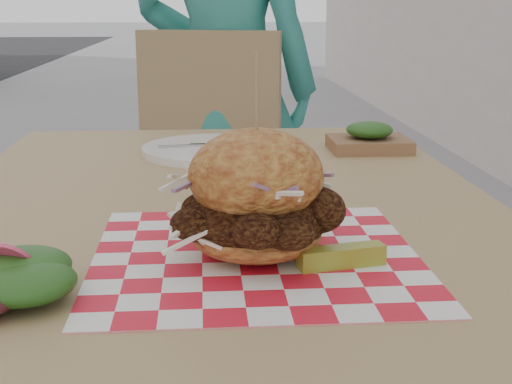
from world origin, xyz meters
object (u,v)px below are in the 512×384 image
patio_table (219,252)px  patio_chair (219,174)px  sandwich (256,202)px  diner (226,86)px

patio_table → patio_chair: patio_chair is taller
sandwich → patio_table: bearing=98.5°
patio_table → patio_chair: size_ratio=1.26×
diner → patio_chair: diner is taller
patio_table → sandwich: sandwich is taller
patio_table → sandwich: 0.28m
patio_chair → sandwich: (0.01, -1.23, 0.26)m
diner → patio_table: size_ratio=1.30×
sandwich → diner: bearing=89.3°
patio_table → patio_chair: (0.03, 1.00, -0.12)m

